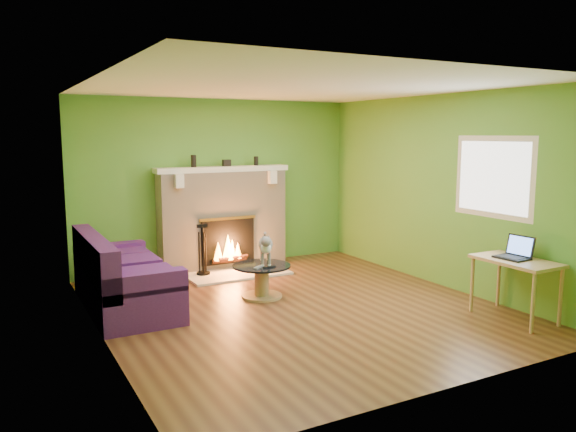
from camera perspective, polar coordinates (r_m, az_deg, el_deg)
name	(u,v)px	position (r m, az deg, el deg)	size (l,w,h in m)	color
floor	(296,307)	(6.85, 0.86, -9.23)	(5.00, 5.00, 0.00)	#532A17
ceiling	(297,87)	(6.56, 0.91, 12.98)	(5.00, 5.00, 0.00)	white
wall_back	(218,184)	(8.83, -7.10, 3.28)	(5.00, 5.00, 0.00)	#559230
wall_front	(453,233)	(4.59, 16.37, -1.64)	(5.00, 5.00, 0.00)	#559230
wall_left	(97,213)	(5.83, -18.79, 0.31)	(5.00, 5.00, 0.00)	#559230
wall_right	(441,191)	(7.92, 15.23, 2.47)	(5.00, 5.00, 0.00)	#559230
window_frame	(493,177)	(7.27, 20.15, 3.74)	(1.20, 1.20, 0.00)	silver
window_pane	(493,177)	(7.27, 20.11, 3.73)	(1.06, 1.06, 0.00)	white
fireplace	(223,219)	(8.72, -6.59, -0.27)	(2.10, 0.46, 1.58)	beige
hearth	(237,274)	(8.41, -5.19, -5.84)	(1.50, 0.75, 0.03)	beige
mantel	(223,169)	(8.62, -6.63, 4.76)	(2.10, 0.28, 0.08)	white
sofa	(121,280)	(7.02, -16.63, -6.21)	(0.90, 2.00, 0.90)	#461759
coffee_table	(262,278)	(7.21, -2.69, -6.36)	(0.74, 0.74, 0.42)	tan
desk	(516,267)	(6.78, 22.16, -4.79)	(0.54, 0.92, 0.68)	tan
cat	(265,248)	(7.20, -2.31, -3.24)	(0.24, 0.66, 0.41)	slate
remote_silver	(259,267)	(7.01, -3.01, -5.20)	(0.17, 0.04, 0.02)	gray
remote_black	(269,267)	(7.01, -1.91, -5.20)	(0.16, 0.04, 0.02)	black
laptop	(512,247)	(6.76, 21.82, -2.98)	(0.30, 0.34, 0.26)	black
fire_tools	(203,249)	(8.29, -8.65, -3.35)	(0.20, 0.20, 0.75)	black
mantel_vase_left	(194,161)	(8.49, -9.57, 5.53)	(0.08, 0.08, 0.18)	black
mantel_vase_right	(256,161)	(8.87, -3.26, 5.61)	(0.07, 0.07, 0.14)	black
mantel_box	(227,163)	(8.67, -6.26, 5.38)	(0.12, 0.08, 0.10)	black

